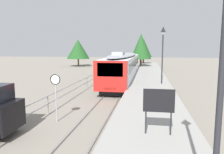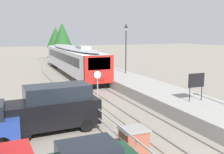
{
  "view_description": "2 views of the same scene",
  "coord_description": "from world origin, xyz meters",
  "px_view_note": "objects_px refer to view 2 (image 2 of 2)",
  "views": [
    {
      "loc": [
        3.01,
        -0.54,
        4.25
      ],
      "look_at": [
        0.0,
        17.4,
        1.8
      ],
      "focal_mm": 34.19,
      "sensor_mm": 36.0,
      "label": 1
    },
    {
      "loc": [
        -7.73,
        -5.33,
        5.24
      ],
      "look_at": [
        0.4,
        14.4,
        1.6
      ],
      "focal_mm": 41.54,
      "sensor_mm": 36.0,
      "label": 2
    }
  ],
  "objects_px": {
    "speed_limit_sign": "(98,80)",
    "platform_notice_board": "(196,81)",
    "brick_utility_cabinet": "(134,140)",
    "platform_lamp_mid_platform": "(126,39)",
    "parked_van_black": "(54,108)",
    "commuter_train": "(72,58)"
  },
  "relations": [
    {
      "from": "platform_lamp_mid_platform",
      "to": "brick_utility_cabinet",
      "type": "height_order",
      "value": "platform_lamp_mid_platform"
    },
    {
      "from": "commuter_train",
      "to": "speed_limit_sign",
      "type": "bearing_deg",
      "value": -97.76
    },
    {
      "from": "commuter_train",
      "to": "brick_utility_cabinet",
      "type": "relative_size",
      "value": 16.96
    },
    {
      "from": "commuter_train",
      "to": "platform_notice_board",
      "type": "height_order",
      "value": "commuter_train"
    },
    {
      "from": "platform_lamp_mid_platform",
      "to": "platform_notice_board",
      "type": "relative_size",
      "value": 2.97
    },
    {
      "from": "commuter_train",
      "to": "platform_lamp_mid_platform",
      "type": "xyz_separation_m",
      "value": [
        4.36,
        -6.47,
        2.47
      ]
    },
    {
      "from": "brick_utility_cabinet",
      "to": "parked_van_black",
      "type": "distance_m",
      "value": 4.9
    },
    {
      "from": "commuter_train",
      "to": "platform_lamp_mid_platform",
      "type": "height_order",
      "value": "platform_lamp_mid_platform"
    },
    {
      "from": "brick_utility_cabinet",
      "to": "parked_van_black",
      "type": "bearing_deg",
      "value": 125.04
    },
    {
      "from": "speed_limit_sign",
      "to": "parked_van_black",
      "type": "xyz_separation_m",
      "value": [
        -3.37,
        -2.52,
        -0.83
      ]
    },
    {
      "from": "platform_notice_board",
      "to": "commuter_train",
      "type": "bearing_deg",
      "value": 100.39
    },
    {
      "from": "commuter_train",
      "to": "speed_limit_sign",
      "type": "xyz_separation_m",
      "value": [
        -2.15,
        -15.82,
        -0.02
      ]
    },
    {
      "from": "platform_lamp_mid_platform",
      "to": "speed_limit_sign",
      "type": "xyz_separation_m",
      "value": [
        -6.52,
        -9.35,
        -2.5
      ]
    },
    {
      "from": "speed_limit_sign",
      "to": "platform_lamp_mid_platform",
      "type": "bearing_deg",
      "value": 55.12
    },
    {
      "from": "brick_utility_cabinet",
      "to": "commuter_train",
      "type": "bearing_deg",
      "value": 82.99
    },
    {
      "from": "speed_limit_sign",
      "to": "parked_van_black",
      "type": "height_order",
      "value": "speed_limit_sign"
    },
    {
      "from": "speed_limit_sign",
      "to": "platform_notice_board",
      "type": "bearing_deg",
      "value": -28.67
    },
    {
      "from": "platform_lamp_mid_platform",
      "to": "commuter_train",
      "type": "bearing_deg",
      "value": 124.01
    },
    {
      "from": "platform_notice_board",
      "to": "parked_van_black",
      "type": "relative_size",
      "value": 0.36
    },
    {
      "from": "platform_notice_board",
      "to": "speed_limit_sign",
      "type": "xyz_separation_m",
      "value": [
        -5.62,
        3.07,
        -0.06
      ]
    },
    {
      "from": "platform_lamp_mid_platform",
      "to": "speed_limit_sign",
      "type": "bearing_deg",
      "value": -124.88
    },
    {
      "from": "platform_notice_board",
      "to": "brick_utility_cabinet",
      "type": "xyz_separation_m",
      "value": [
        -6.2,
        -3.41,
        -1.61
      ]
    }
  ]
}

